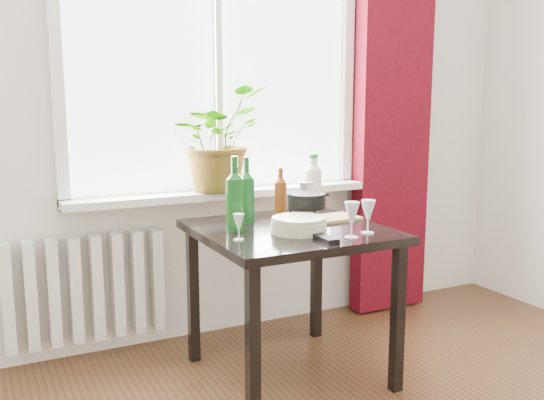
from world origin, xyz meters
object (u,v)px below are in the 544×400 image
cleaning_bottle (313,182)px  wineglass_far_right (368,216)px  bottle_amber (281,191)px  plate_stack (299,225)px  tv_remote (323,238)px  wine_bottle_right (247,190)px  wineglass_front_right (352,220)px  wineglass_back_left (246,201)px  wineglass_front_left (239,227)px  cutting_board (331,218)px  potted_plant (217,139)px  wineglass_back_center (306,198)px  fondue_pot (306,208)px  radiator (86,288)px  table (290,246)px  wine_bottle_left (235,193)px

cleaning_bottle → wineglass_far_right: 0.61m
bottle_amber → plate_stack: size_ratio=0.99×
bottle_amber → tv_remote: bearing=-98.2°
bottle_amber → plate_stack: bottle_amber is taller
wine_bottle_right → cleaning_bottle: 0.47m
wineglass_front_right → wineglass_back_left: (-0.22, 0.64, 0.00)m
tv_remote → wine_bottle_right: bearing=108.0°
wineglass_front_left → cutting_board: size_ratio=0.43×
wineglass_far_right → wineglass_back_left: size_ratio=0.95×
cleaning_bottle → cutting_board: size_ratio=1.16×
potted_plant → wineglass_back_center: (0.35, -0.35, -0.30)m
wine_bottle_right → potted_plant: bearing=89.8°
wineglass_front_right → fondue_pot: bearing=91.2°
wineglass_back_left → cutting_board: bearing=-36.1°
wineglass_front_right → wineglass_far_right: wineglass_front_right is taller
wine_bottle_right → wineglass_front_left: bearing=-119.5°
wineglass_back_center → plate_stack: 0.42m
potted_plant → cleaning_bottle: 0.57m
radiator → wine_bottle_right: bearing=-31.2°
plate_stack → tv_remote: plate_stack is taller
fondue_pot → wineglass_front_left: bearing=-160.1°
plate_stack → potted_plant: bearing=99.7°
wine_bottle_right → fondue_pot: bearing=-24.9°
radiator → fondue_pot: (0.98, -0.56, 0.43)m
wine_bottle_right → tv_remote: 0.53m
wineglass_front_right → bottle_amber: bearing=94.5°
bottle_amber → wineglass_front_left: (-0.41, -0.41, -0.07)m
plate_stack → fondue_pot: size_ratio=1.22×
cleaning_bottle → table: bearing=-133.8°
wine_bottle_left → fondue_pot: bearing=2.3°
table → potted_plant: potted_plant is taller
wineglass_front_left → cleaning_bottle: bearing=35.8°
wineglass_back_center → potted_plant: bearing=135.3°
cutting_board → wineglass_back_left: bearing=143.9°
potted_plant → wine_bottle_right: size_ratio=1.72×
wineglass_far_right → potted_plant: bearing=114.5°
table → cutting_board: 0.30m
wineglass_back_center → radiator: bearing=159.7°
cleaning_bottle → wineglass_front_right: cleaning_bottle is taller
radiator → wineglass_back_left: size_ratio=4.82×
wineglass_back_left → bottle_amber: bearing=-15.4°
potted_plant → wineglass_front_right: potted_plant is taller
wineglass_back_left → fondue_pot: (0.21, -0.25, -0.01)m
wineglass_far_right → wine_bottle_left: bearing=147.5°
fondue_pot → cutting_board: 0.15m
wine_bottle_right → wineglass_back_left: (0.05, 0.13, -0.08)m
wine_bottle_left → plate_stack: (0.24, -0.17, -0.14)m
cutting_board → bottle_amber: bearing=130.4°
wine_bottle_right → cutting_board: size_ratio=1.20×
wine_bottle_left → cleaning_bottle: wine_bottle_left is taller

